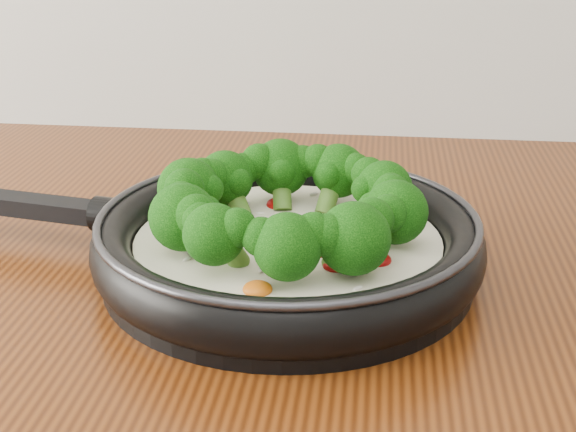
# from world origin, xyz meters

# --- Properties ---
(skillet) EXTENTS (0.50, 0.35, 0.09)m
(skillet) POSITION_xyz_m (-0.03, 1.09, 0.93)
(skillet) COLOR black
(skillet) RESTS_ON counter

